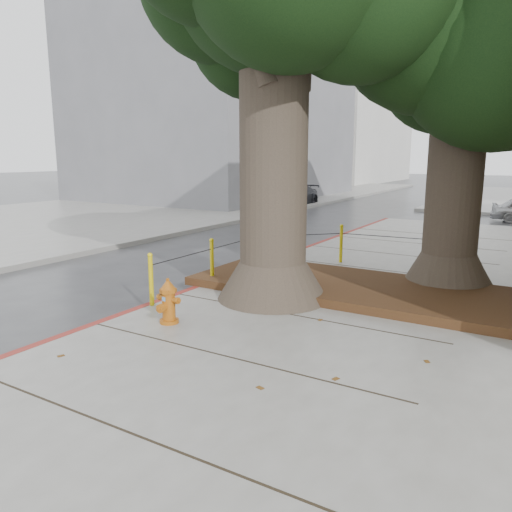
# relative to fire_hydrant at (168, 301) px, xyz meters

# --- Properties ---
(ground) EXTENTS (140.00, 140.00, 0.00)m
(ground) POSITION_rel_fire_hydrant_xyz_m (1.01, -0.63, -0.50)
(ground) COLOR #28282B
(ground) RESTS_ON ground
(sidewalk_opposite) EXTENTS (14.00, 60.00, 0.15)m
(sidewalk_opposite) POSITION_rel_fire_hydrant_xyz_m (-12.99, 9.37, -0.43)
(sidewalk_opposite) COLOR slate
(sidewalk_opposite) RESTS_ON ground
(curb_red) EXTENTS (0.14, 26.00, 0.16)m
(curb_red) POSITION_rel_fire_hydrant_xyz_m (-0.99, 1.87, -0.43)
(curb_red) COLOR maroon
(curb_red) RESTS_ON ground
(planter_bed) EXTENTS (6.40, 2.60, 0.16)m
(planter_bed) POSITION_rel_fire_hydrant_xyz_m (1.91, 3.27, -0.27)
(planter_bed) COLOR black
(planter_bed) RESTS_ON sidewalk_main
(building_far_grey) EXTENTS (12.00, 16.00, 12.00)m
(building_far_grey) POSITION_rel_fire_hydrant_xyz_m (-13.99, 21.37, 5.50)
(building_far_grey) COLOR slate
(building_far_grey) RESTS_ON ground
(building_far_white) EXTENTS (12.00, 18.00, 15.00)m
(building_far_white) POSITION_rel_fire_hydrant_xyz_m (-15.99, 44.37, 7.00)
(building_far_white) COLOR silver
(building_far_white) RESTS_ON ground
(tree_far) EXTENTS (4.50, 3.80, 7.17)m
(tree_far) POSITION_rel_fire_hydrant_xyz_m (3.65, 4.69, 4.52)
(tree_far) COLOR #4C3F33
(tree_far) RESTS_ON sidewalk_main
(bollard_ring) EXTENTS (3.79, 5.39, 0.95)m
(bollard_ring) POSITION_rel_fire_hydrant_xyz_m (0.15, 3.75, 0.16)
(bollard_ring) COLOR gold
(bollard_ring) RESTS_ON sidewalk_main
(fire_hydrant) EXTENTS (0.38, 0.34, 0.72)m
(fire_hydrant) POSITION_rel_fire_hydrant_xyz_m (0.00, 0.00, 0.00)
(fire_hydrant) COLOR #B25A12
(fire_hydrant) RESTS_ON sidewalk_main
(car_dark) EXTENTS (1.63, 3.86, 1.11)m
(car_dark) POSITION_rel_fire_hydrant_xyz_m (-7.16, 18.47, 0.05)
(car_dark) COLOR black
(car_dark) RESTS_ON ground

